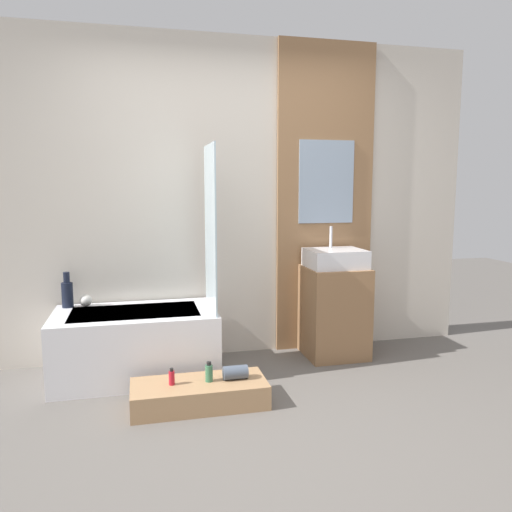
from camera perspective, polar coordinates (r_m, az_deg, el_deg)
ground_plane at (r=2.96m, az=3.09°, el=-20.38°), size 12.00×12.00×0.00m
wall_tiled_back at (r=4.15m, az=-3.02°, el=6.47°), size 4.20×0.06×2.60m
wall_wood_accent at (r=4.32m, az=7.92°, el=6.58°), size 0.85×0.04×2.60m
bathtub at (r=3.86m, az=-13.55°, el=-9.70°), size 1.18×0.69×0.50m
glass_shower_screen at (r=3.67m, az=-5.23°, el=3.16°), size 0.01×0.52×1.21m
wooden_step_bench at (r=3.36m, az=-6.50°, el=-15.38°), size 0.87×0.37×0.16m
vanity_cabinet at (r=4.22m, az=8.92°, el=-6.31°), size 0.49×0.46×0.75m
sink at (r=4.13m, az=9.05°, el=-0.27°), size 0.46×0.38×0.33m
vase_tall_dark at (r=4.05m, az=-20.76°, el=-3.97°), size 0.08×0.08×0.27m
vase_round_light at (r=4.05m, az=-18.87°, el=-4.83°), size 0.09×0.09×0.09m
bottle_soap_primary at (r=3.30m, az=-9.61°, el=-13.51°), size 0.04×0.04×0.11m
bottle_soap_secondary at (r=3.32m, az=-5.39°, el=-13.12°), size 0.05×0.05×0.13m
towel_roll at (r=3.35m, az=-2.37°, el=-13.14°), size 0.16×0.09×0.09m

